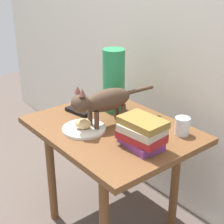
# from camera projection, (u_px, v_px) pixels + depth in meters

# --- Properties ---
(ground_plane) EXTENTS (6.00, 6.00, 0.00)m
(ground_plane) POSITION_uv_depth(u_px,v_px,m) (112.00, 221.00, 1.92)
(ground_plane) COLOR brown
(back_panel) EXTENTS (4.00, 0.04, 2.20)m
(back_panel) POSITION_uv_depth(u_px,v_px,m) (178.00, 12.00, 1.73)
(back_panel) COLOR silver
(back_panel) RESTS_ON ground
(side_table) EXTENTS (0.80, 0.62, 0.59)m
(side_table) POSITION_uv_depth(u_px,v_px,m) (112.00, 141.00, 1.72)
(side_table) COLOR brown
(side_table) RESTS_ON ground
(plate) EXTENTS (0.21, 0.21, 0.01)m
(plate) POSITION_uv_depth(u_px,v_px,m) (84.00, 129.00, 1.65)
(plate) COLOR silver
(plate) RESTS_ON side_table
(bread_roll) EXTENTS (0.10, 0.10, 0.05)m
(bread_roll) POSITION_uv_depth(u_px,v_px,m) (83.00, 124.00, 1.63)
(bread_roll) COLOR #E0BC7A
(bread_roll) RESTS_ON plate
(cat) EXTENTS (0.11, 0.48, 0.23)m
(cat) POSITION_uv_depth(u_px,v_px,m) (103.00, 101.00, 1.64)
(cat) COLOR #4C3828
(cat) RESTS_ON side_table
(book_stack) EXTENTS (0.21, 0.15, 0.13)m
(book_stack) POSITION_uv_depth(u_px,v_px,m) (142.00, 133.00, 1.48)
(book_stack) COLOR #72337A
(book_stack) RESTS_ON side_table
(green_vase) EXTENTS (0.12, 0.12, 0.34)m
(green_vase) POSITION_uv_depth(u_px,v_px,m) (114.00, 80.00, 1.82)
(green_vase) COLOR #288C51
(green_vase) RESTS_ON side_table
(candle_jar) EXTENTS (0.07, 0.07, 0.08)m
(candle_jar) POSITION_uv_depth(u_px,v_px,m) (182.00, 127.00, 1.60)
(candle_jar) COLOR silver
(candle_jar) RESTS_ON side_table
(tv_remote) EXTENTS (0.16, 0.07, 0.02)m
(tv_remote) POSITION_uv_depth(u_px,v_px,m) (77.00, 112.00, 1.83)
(tv_remote) COLOR black
(tv_remote) RESTS_ON side_table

